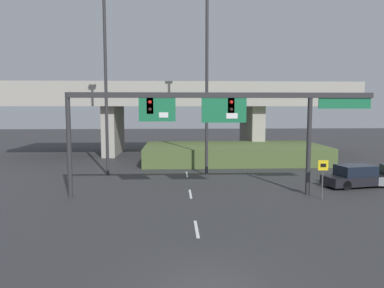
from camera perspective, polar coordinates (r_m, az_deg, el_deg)
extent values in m
plane|color=#2D2D30|center=(12.07, 2.30, -21.06)|extent=(160.00, 160.00, 0.00)
cube|color=silver|center=(17.09, 0.70, -12.80)|extent=(0.14, 2.40, 0.01)
cube|color=silver|center=(23.51, -0.25, -7.61)|extent=(0.14, 2.40, 0.01)
cube|color=silver|center=(30.04, -0.78, -4.66)|extent=(0.14, 2.40, 0.01)
cube|color=silver|center=(36.63, -1.11, -2.77)|extent=(0.14, 2.40, 0.01)
cylinder|color=#2D2D30|center=(23.36, -18.23, -0.20)|extent=(0.28, 0.28, 6.26)
cylinder|color=#2D2D30|center=(23.94, 17.37, -0.04)|extent=(0.28, 0.28, 6.26)
cube|color=#2D2D30|center=(22.57, 4.69, 7.43)|extent=(18.29, 0.32, 0.32)
cube|color=black|center=(22.43, -6.41, 5.80)|extent=(0.40, 0.28, 0.95)
sphere|color=red|center=(22.25, -6.44, 6.35)|extent=(0.22, 0.22, 0.22)
sphere|color=black|center=(22.25, -6.43, 5.25)|extent=(0.22, 0.22, 0.22)
cube|color=black|center=(22.63, 5.94, 5.80)|extent=(0.40, 0.28, 0.95)
sphere|color=red|center=(22.46, 6.01, 6.35)|extent=(0.22, 0.22, 0.22)
sphere|color=black|center=(22.46, 6.00, 5.26)|extent=(0.22, 0.22, 0.22)
cube|color=#196B42|center=(22.30, -5.33, 5.23)|extent=(2.17, 0.08, 1.40)
cube|color=white|center=(22.24, -4.35, 4.43)|extent=(0.54, 0.03, 0.31)
cube|color=#196B42|center=(22.47, 4.90, 5.14)|extent=(2.69, 0.08, 1.47)
cube|color=white|center=(22.49, 6.10, 4.29)|extent=(0.67, 0.03, 0.32)
cube|color=#196B42|center=(24.57, 22.24, 5.76)|extent=(3.22, 0.07, 0.64)
cylinder|color=#4C4C4C|center=(23.25, 19.25, -5.11)|extent=(0.08, 0.08, 2.37)
cube|color=yellow|center=(23.07, 19.36, -3.08)|extent=(0.60, 0.03, 0.60)
cube|color=black|center=(23.06, 19.38, -3.09)|extent=(0.33, 0.01, 0.21)
cylinder|color=#2D2D30|center=(30.25, -13.00, 9.03)|extent=(0.24, 0.24, 14.48)
cylinder|color=#2D2D30|center=(29.51, 2.27, 10.18)|extent=(0.24, 0.24, 15.43)
cube|color=#A39E93|center=(43.27, -1.38, 6.87)|extent=(37.59, 9.77, 1.65)
cube|color=#A39E93|center=(38.64, -1.23, 8.89)|extent=(37.59, 0.40, 0.90)
cube|color=#A39E93|center=(43.91, -11.85, 2.10)|extent=(1.40, 7.82, 5.45)
cube|color=#A39E93|center=(44.25, 9.04, 2.18)|extent=(1.40, 7.82, 5.45)
cube|color=#4C6033|center=(36.99, 6.34, -1.42)|extent=(17.30, 8.33, 1.68)
cube|color=black|center=(27.91, 23.91, -5.01)|extent=(4.90, 2.66, 0.61)
cube|color=black|center=(27.69, 23.66, -3.70)|extent=(2.68, 2.05, 0.71)
cylinder|color=black|center=(29.42, 25.18, -4.81)|extent=(0.67, 0.34, 0.64)
cylinder|color=black|center=(28.25, 27.19, -5.32)|extent=(0.67, 0.34, 0.64)
cylinder|color=black|center=(27.71, 20.54, -5.26)|extent=(0.67, 0.34, 0.64)
cylinder|color=black|center=(26.47, 22.46, -5.83)|extent=(0.67, 0.34, 0.64)
cylinder|color=black|center=(29.72, 26.49, -4.77)|extent=(0.66, 0.30, 0.64)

